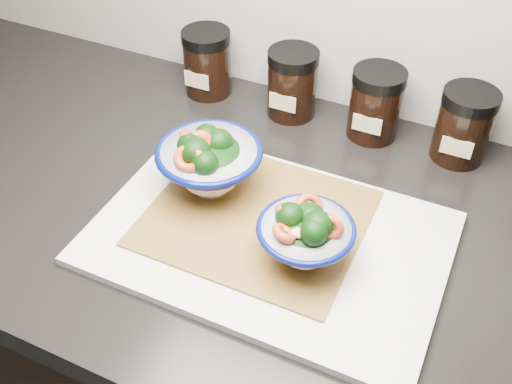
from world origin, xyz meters
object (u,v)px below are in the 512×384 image
at_px(bowl_right, 306,235).
at_px(spice_jar_a, 207,62).
at_px(spice_jar_b, 292,83).
at_px(cutting_board, 269,238).
at_px(spice_jar_c, 376,104).
at_px(bowl_left, 209,161).
at_px(spice_jar_d, 464,125).

xyz_separation_m(bowl_right, spice_jar_a, (-0.30, 0.30, 0.00)).
bearing_deg(spice_jar_b, bowl_right, -64.76).
bearing_deg(cutting_board, bowl_right, -19.17).
bearing_deg(spice_jar_a, bowl_right, -45.49).
xyz_separation_m(spice_jar_a, spice_jar_c, (0.29, 0.00, 0.00)).
relative_size(cutting_board, bowl_left, 3.09).
height_order(spice_jar_b, spice_jar_d, same).
relative_size(cutting_board, spice_jar_a, 3.98).
bearing_deg(cutting_board, bowl_left, 157.35).
xyz_separation_m(spice_jar_b, spice_jar_d, (0.27, 0.00, 0.00)).
xyz_separation_m(bowl_left, spice_jar_b, (0.02, 0.24, -0.01)).
bearing_deg(spice_jar_d, spice_jar_b, 180.00).
distance_m(bowl_right, spice_jar_d, 0.33).
bearing_deg(spice_jar_d, spice_jar_a, 180.00).
distance_m(bowl_left, spice_jar_a, 0.27).
bearing_deg(spice_jar_b, spice_jar_a, 180.00).
bearing_deg(spice_jar_d, bowl_left, -141.12).
bearing_deg(bowl_right, spice_jar_d, 67.00).
bearing_deg(spice_jar_c, spice_jar_a, 180.00).
relative_size(bowl_right, spice_jar_b, 1.06).
distance_m(bowl_right, spice_jar_c, 0.30).
bearing_deg(spice_jar_d, spice_jar_c, 180.00).
xyz_separation_m(bowl_right, spice_jar_c, (-0.00, 0.30, 0.00)).
bearing_deg(bowl_left, spice_jar_c, 55.80).
height_order(cutting_board, bowl_left, bowl_left).
height_order(spice_jar_c, spice_jar_d, same).
relative_size(spice_jar_c, spice_jar_d, 1.00).
xyz_separation_m(cutting_board, spice_jar_d, (0.19, 0.28, 0.05)).
xyz_separation_m(spice_jar_c, spice_jar_d, (0.13, 0.00, 0.00)).
xyz_separation_m(cutting_board, bowl_left, (-0.11, 0.05, 0.06)).
distance_m(cutting_board, spice_jar_d, 0.34).
distance_m(cutting_board, bowl_right, 0.08).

